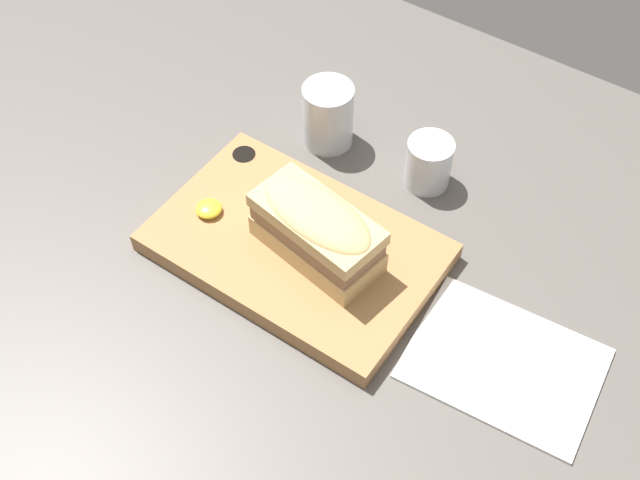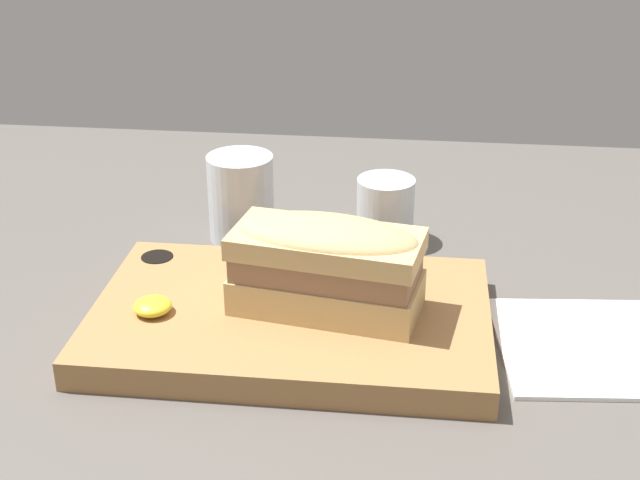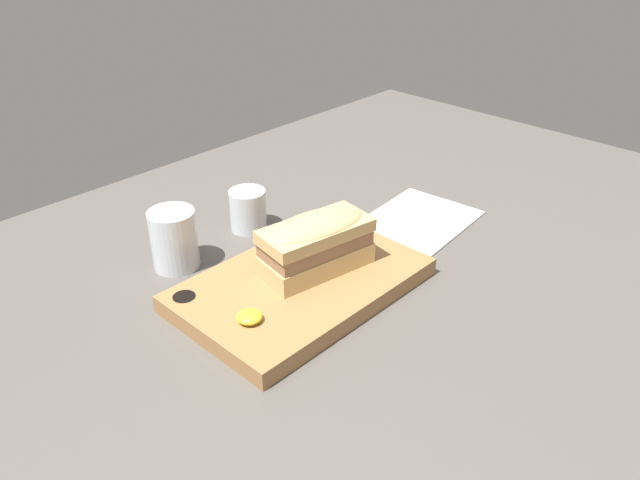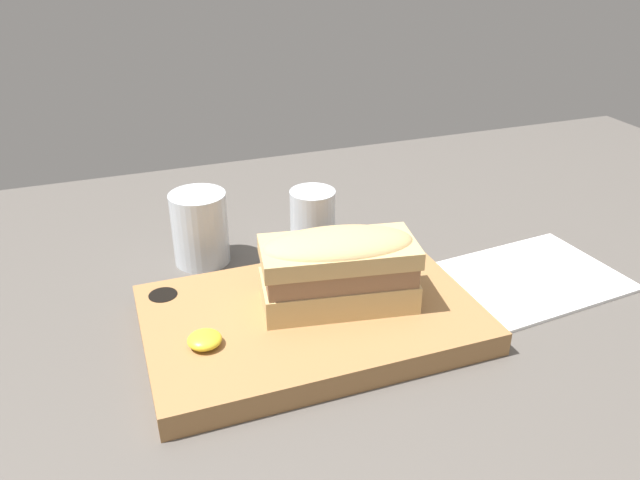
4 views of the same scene
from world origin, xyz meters
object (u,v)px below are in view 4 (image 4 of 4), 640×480
sandwich (338,266)px  water_glass (200,232)px  napkin (530,278)px  wine_glass (313,218)px  serving_board (309,319)px

sandwich → water_glass: bearing=120.8°
napkin → sandwich: bearing=-179.0°
water_glass → wine_glass: 15.24cm
sandwich → water_glass: sandwich is taller
water_glass → napkin: 40.73cm
serving_board → water_glass: bearing=112.7°
water_glass → napkin: size_ratio=0.42×
sandwich → napkin: bearing=1.0°
serving_board → napkin: 28.49cm
sandwich → wine_glass: (4.09, 19.61, -4.00)cm
water_glass → wine_glass: size_ratio=1.33×
sandwich → napkin: size_ratio=0.77×
water_glass → sandwich: bearing=-59.2°
serving_board → sandwich: bearing=0.6°
serving_board → sandwich: (3.30, 0.04, 5.74)cm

